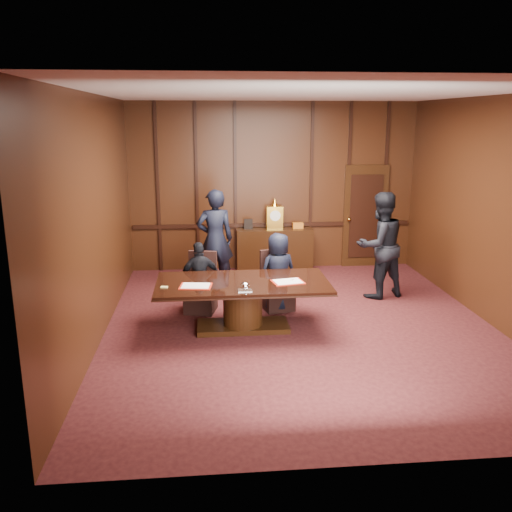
{
  "coord_description": "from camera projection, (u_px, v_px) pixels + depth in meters",
  "views": [
    {
      "loc": [
        -1.44,
        -7.81,
        3.15
      ],
      "look_at": [
        -0.66,
        0.41,
        1.05
      ],
      "focal_mm": 38.0,
      "sensor_mm": 36.0,
      "label": 1
    }
  ],
  "objects": [
    {
      "name": "witness_left",
      "position": [
        215.0,
        239.0,
        10.16
      ],
      "size": [
        0.74,
        0.53,
        1.89
      ],
      "primitive_type": "imported",
      "rotation": [
        0.0,
        0.0,
        3.26
      ],
      "color": "black",
      "rests_on": "ground"
    },
    {
      "name": "folder_right",
      "position": [
        288.0,
        282.0,
        8.14
      ],
      "size": [
        0.51,
        0.41,
        0.02
      ],
      "rotation": [
        0.0,
        0.0,
        0.19
      ],
      "color": "#B32210",
      "rests_on": "conference_table"
    },
    {
      "name": "inkstand",
      "position": [
        245.0,
        287.0,
        7.73
      ],
      "size": [
        0.2,
        0.14,
        0.12
      ],
      "color": "white",
      "rests_on": "conference_table"
    },
    {
      "name": "sideboard",
      "position": [
        274.0,
        248.0,
        11.47
      ],
      "size": [
        1.6,
        0.45,
        1.54
      ],
      "color": "black",
      "rests_on": "ground"
    },
    {
      "name": "folder_left",
      "position": [
        196.0,
        286.0,
        7.93
      ],
      "size": [
        0.5,
        0.39,
        0.02
      ],
      "rotation": [
        0.0,
        0.0,
        -0.13
      ],
      "color": "#B32210",
      "rests_on": "conference_table"
    },
    {
      "name": "witness_right",
      "position": [
        380.0,
        245.0,
        9.66
      ],
      "size": [
        1.11,
        0.98,
        1.91
      ],
      "primitive_type": "imported",
      "rotation": [
        0.0,
        0.0,
        3.46
      ],
      "color": "black",
      "rests_on": "ground"
    },
    {
      "name": "room",
      "position": [
        306.0,
        216.0,
        8.15
      ],
      "size": [
        7.0,
        7.04,
        3.5
      ],
      "color": "black",
      "rests_on": "ground"
    },
    {
      "name": "signatory_right",
      "position": [
        278.0,
        272.0,
        9.03
      ],
      "size": [
        0.75,
        0.61,
        1.33
      ],
      "primitive_type": "imported",
      "rotation": [
        0.0,
        0.0,
        3.47
      ],
      "color": "black",
      "rests_on": "ground"
    },
    {
      "name": "chair_right",
      "position": [
        277.0,
        292.0,
        9.19
      ],
      "size": [
        0.58,
        0.58,
        0.99
      ],
      "rotation": [
        0.0,
        0.0,
        0.23
      ],
      "color": "black",
      "rests_on": "ground"
    },
    {
      "name": "conference_table",
      "position": [
        243.0,
        297.0,
        8.24
      ],
      "size": [
        2.62,
        1.32,
        0.76
      ],
      "color": "black",
      "rests_on": "ground"
    },
    {
      "name": "notepad",
      "position": [
        164.0,
        287.0,
        7.88
      ],
      "size": [
        0.11,
        0.09,
        0.01
      ],
      "primitive_type": "cube",
      "rotation": [
        0.0,
        0.0,
        -0.2
      ],
      "color": "#D1BE66",
      "rests_on": "conference_table"
    },
    {
      "name": "chair_left",
      "position": [
        201.0,
        294.0,
        9.08
      ],
      "size": [
        0.58,
        0.58,
        0.99
      ],
      "rotation": [
        0.0,
        0.0,
        -0.24
      ],
      "color": "black",
      "rests_on": "ground"
    },
    {
      "name": "signatory_left",
      "position": [
        200.0,
        278.0,
        8.93
      ],
      "size": [
        0.75,
        0.44,
        1.2
      ],
      "primitive_type": "imported",
      "rotation": [
        0.0,
        0.0,
        3.36
      ],
      "color": "black",
      "rests_on": "ground"
    }
  ]
}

